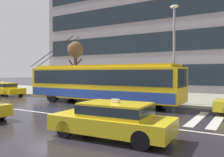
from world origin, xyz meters
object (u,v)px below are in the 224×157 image
at_px(taxi_queued_behind_bus, 4,88).
at_px(pedestrian_at_shelter, 160,80).
at_px(taxi_oncoming_far, 113,118).
at_px(trolleybus, 101,83).
at_px(pedestrian_walking_past, 85,86).
at_px(street_lamp, 174,46).
at_px(pedestrian_approaching_curb, 124,79).
at_px(street_tree_bare, 76,52).
at_px(bus_shelter, 116,75).

height_order(taxi_queued_behind_bus, pedestrian_at_shelter, pedestrian_at_shelter).
relative_size(taxi_oncoming_far, pedestrian_at_shelter, 2.32).
xyz_separation_m(trolleybus, taxi_oncoming_far, (5.29, -7.30, -0.87)).
distance_m(taxi_queued_behind_bus, pedestrian_at_shelter, 15.72).
relative_size(pedestrian_walking_past, street_lamp, 0.23).
height_order(taxi_queued_behind_bus, taxi_oncoming_far, same).
distance_m(trolleybus, pedestrian_approaching_curb, 3.13).
height_order(pedestrian_at_shelter, pedestrian_walking_past, pedestrian_at_shelter).
height_order(pedestrian_approaching_curb, street_tree_bare, street_tree_bare).
bearing_deg(pedestrian_walking_past, taxi_queued_behind_bus, -158.77).
bearing_deg(street_lamp, street_tree_bare, 170.04).
bearing_deg(taxi_oncoming_far, bus_shelter, 119.29).
relative_size(taxi_queued_behind_bus, pedestrian_approaching_curb, 2.42).
xyz_separation_m(pedestrian_walking_past, street_tree_bare, (-1.57, 0.55, 3.28)).
relative_size(taxi_queued_behind_bus, pedestrian_at_shelter, 2.47).
relative_size(pedestrian_at_shelter, pedestrian_walking_past, 1.22).
bearing_deg(trolleybus, taxi_queued_behind_bus, 178.32).
distance_m(taxi_queued_behind_bus, taxi_oncoming_far, 18.96).
bearing_deg(bus_shelter, pedestrian_at_shelter, -7.96).
bearing_deg(street_tree_bare, bus_shelter, -1.35).
height_order(taxi_queued_behind_bus, pedestrian_approaching_curb, pedestrian_approaching_curb).
distance_m(bus_shelter, pedestrian_approaching_curb, 1.43).
distance_m(taxi_oncoming_far, bus_shelter, 12.88).
relative_size(trolleybus, pedestrian_approaching_curb, 6.73).
bearing_deg(street_lamp, pedestrian_approaching_curb, 167.75).
bearing_deg(pedestrian_walking_past, trolleybus, -39.45).
bearing_deg(pedestrian_at_shelter, taxi_queued_behind_bus, -169.33).
bearing_deg(taxi_queued_behind_bus, bus_shelter, 17.58).
bearing_deg(bus_shelter, street_tree_bare, 178.65).
relative_size(street_lamp, street_tree_bare, 1.31).
height_order(taxi_oncoming_far, bus_shelter, bus_shelter).
height_order(trolleybus, bus_shelter, trolleybus).
height_order(pedestrian_walking_past, street_tree_bare, street_tree_bare).
xyz_separation_m(taxi_queued_behind_bus, bus_shelter, (11.08, 3.51, 1.36)).
bearing_deg(bus_shelter, taxi_oncoming_far, -60.71).
xyz_separation_m(street_lamp, street_tree_bare, (-10.46, 1.84, 0.12)).
bearing_deg(taxi_queued_behind_bus, pedestrian_approaching_curb, 12.72).
distance_m(street_lamp, street_tree_bare, 10.63).
bearing_deg(pedestrian_at_shelter, street_lamp, -39.13).
bearing_deg(pedestrian_at_shelter, pedestrian_walking_past, 178.75).
bearing_deg(street_tree_bare, pedestrian_walking_past, -19.48).
xyz_separation_m(taxi_queued_behind_bus, pedestrian_walking_past, (7.89, 3.07, 0.36)).
distance_m(taxi_oncoming_far, street_tree_bare, 16.18).
xyz_separation_m(pedestrian_approaching_curb, pedestrian_walking_past, (-4.36, 0.30, -0.67)).
xyz_separation_m(trolleybus, pedestrian_approaching_curb, (0.21, 3.12, 0.15)).
relative_size(taxi_oncoming_far, bus_shelter, 1.15).
relative_size(trolleybus, pedestrian_at_shelter, 6.85).
relative_size(trolleybus, bus_shelter, 3.40).
xyz_separation_m(taxi_queued_behind_bus, pedestrian_approaching_curb, (12.26, 2.77, 1.03)).
bearing_deg(pedestrian_approaching_curb, pedestrian_at_shelter, 2.47).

